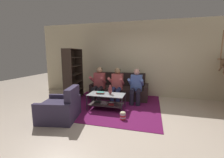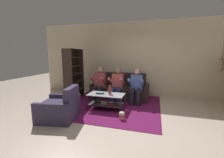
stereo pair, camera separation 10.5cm
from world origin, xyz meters
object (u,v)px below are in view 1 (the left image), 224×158
at_px(couch, 120,90).
at_px(popcorn_tub, 123,116).
at_px(coffee_table, 106,99).
at_px(book_stack, 100,93).
at_px(person_seated_middle, 117,84).
at_px(bookshelf, 72,79).
at_px(armchair, 61,109).
at_px(person_seated_left, 99,83).
at_px(person_seated_right, 136,85).
at_px(vase, 110,90).

bearing_deg(couch, popcorn_tub, -75.70).
distance_m(coffee_table, book_stack, 0.27).
height_order(person_seated_middle, coffee_table, person_seated_middle).
distance_m(bookshelf, popcorn_tub, 2.60).
relative_size(bookshelf, armchair, 1.73).
relative_size(couch, coffee_table, 1.96).
bearing_deg(armchair, person_seated_left, 77.94).
xyz_separation_m(book_stack, armchair, (-0.73, -0.97, -0.22)).
xyz_separation_m(coffee_table, armchair, (-0.92, -0.98, -0.03)).
xyz_separation_m(person_seated_left, person_seated_right, (1.34, -0.00, -0.01)).
height_order(vase, bookshelf, bookshelf).
height_order(couch, popcorn_tub, couch).
distance_m(person_seated_middle, armchair, 2.10).
bearing_deg(vase, coffee_table, -171.66).
height_order(person_seated_left, book_stack, person_seated_left).
xyz_separation_m(person_seated_left, vase, (0.66, -0.79, -0.05)).
bearing_deg(bookshelf, popcorn_tub, -31.18).
relative_size(vase, popcorn_tub, 1.29).
xyz_separation_m(bookshelf, popcorn_tub, (2.15, -1.30, -0.66)).
height_order(person_seated_middle, popcorn_tub, person_seated_middle).
relative_size(couch, bookshelf, 1.15).
height_order(couch, coffee_table, couch).
bearing_deg(person_seated_right, bookshelf, -177.29).
bearing_deg(coffee_table, person_seated_middle, 81.00).
distance_m(person_seated_right, armchair, 2.50).
height_order(person_seated_left, bookshelf, bookshelf).
distance_m(person_seated_middle, coffee_table, 0.88).
distance_m(person_seated_right, vase, 1.05).
distance_m(couch, person_seated_right, 0.92).
relative_size(book_stack, popcorn_tub, 1.15).
bearing_deg(book_stack, person_seated_left, 113.34).
xyz_separation_m(coffee_table, popcorn_tub, (0.63, -0.60, -0.20)).
distance_m(person_seated_right, popcorn_tub, 1.52).
bearing_deg(couch, vase, -90.59).
relative_size(person_seated_left, vase, 4.35).
bearing_deg(person_seated_left, couch, 38.75).
bearing_deg(bookshelf, book_stack, -27.72).
xyz_separation_m(couch, vase, (-0.01, -1.33, 0.30)).
height_order(armchair, popcorn_tub, armchair).
distance_m(book_stack, popcorn_tub, 1.08).
relative_size(person_seated_middle, coffee_table, 1.09).
height_order(coffee_table, popcorn_tub, coffee_table).
bearing_deg(popcorn_tub, armchair, -166.48).
bearing_deg(book_stack, bookshelf, 152.28).
bearing_deg(person_seated_middle, bookshelf, -176.16).
bearing_deg(person_seated_left, book_stack, -66.66).
bearing_deg(bookshelf, coffee_table, -24.60).
bearing_deg(couch, armchair, -114.33).
distance_m(person_seated_left, book_stack, 0.90).
height_order(coffee_table, armchair, armchair).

